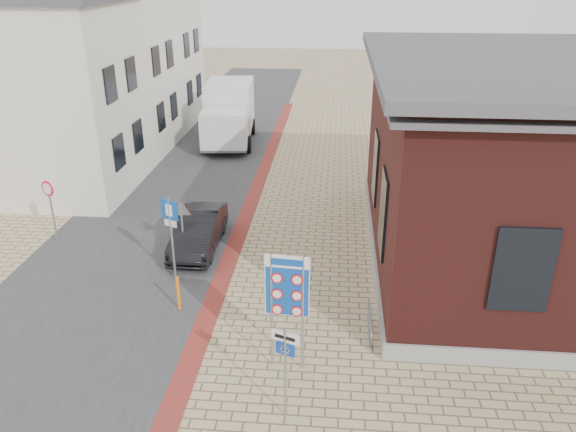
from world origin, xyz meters
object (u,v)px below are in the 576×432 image
(box_truck, at_px, (229,113))
(essen_sign, at_px, (285,358))
(parking_sign, at_px, (171,224))
(bollard, at_px, (178,293))
(border_sign, at_px, (287,288))
(sedan, at_px, (199,231))

(box_truck, distance_m, essen_sign, 21.76)
(essen_sign, distance_m, parking_sign, 7.03)
(essen_sign, relative_size, bollard, 2.22)
(border_sign, height_order, parking_sign, border_sign)
(bollard, bearing_deg, parking_sign, 109.14)
(sedan, height_order, parking_sign, parking_sign)
(essen_sign, xyz_separation_m, parking_sign, (-4.11, 5.69, 0.39))
(sedan, bearing_deg, box_truck, 95.07)
(border_sign, bearing_deg, bollard, 150.87)
(sedan, relative_size, bollard, 3.74)
(border_sign, relative_size, bollard, 2.94)
(essen_sign, height_order, bollard, essen_sign)
(sedan, xyz_separation_m, essen_sign, (3.85, -7.97, 0.92))
(border_sign, relative_size, essen_sign, 1.33)
(bollard, bearing_deg, essen_sign, -48.60)
(border_sign, relative_size, parking_sign, 1.12)
(sedan, bearing_deg, border_sign, -59.88)
(box_truck, relative_size, parking_sign, 2.26)
(box_truck, xyz_separation_m, parking_sign, (1.05, -15.45, 0.28))
(sedan, height_order, box_truck, box_truck)
(box_truck, bearing_deg, bollard, -89.36)
(border_sign, distance_m, bollard, 4.47)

